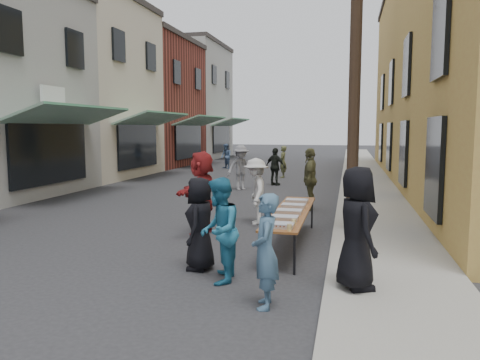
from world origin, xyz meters
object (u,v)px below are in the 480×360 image
at_px(catering_tray_sausage, 280,225).
at_px(server, 357,228).
at_px(guest_front_c, 219,230).
at_px(utility_pole_mid, 353,84).
at_px(serving_table, 291,213).
at_px(utility_pole_far, 351,99).
at_px(guest_front_a, 200,224).
at_px(utility_pole_near, 356,35).

xyz_separation_m(catering_tray_sausage, server, (1.27, -0.95, 0.21)).
xyz_separation_m(catering_tray_sausage, guest_front_c, (-0.84, -0.86, 0.05)).
distance_m(utility_pole_mid, catering_tray_sausage, 15.52).
xyz_separation_m(serving_table, catering_tray_sausage, (-0.00, -1.65, 0.08)).
bearing_deg(catering_tray_sausage, server, -36.65).
bearing_deg(utility_pole_far, utility_pole_mid, -90.00).
bearing_deg(serving_table, guest_front_a, -125.19).
relative_size(guest_front_c, server, 0.93).
height_order(utility_pole_far, guest_front_c, utility_pole_far).
distance_m(catering_tray_sausage, guest_front_c, 1.20).
bearing_deg(server, utility_pole_near, -20.41).
height_order(serving_table, guest_front_c, guest_front_c).
bearing_deg(guest_front_c, utility_pole_far, 168.05).
relative_size(guest_front_a, server, 0.89).
bearing_deg(guest_front_a, utility_pole_far, 171.26).
bearing_deg(serving_table, guest_front_c, -108.55).
height_order(utility_pole_far, guest_front_a, utility_pole_far).
relative_size(utility_pole_mid, guest_front_a, 5.57).
height_order(utility_pole_mid, catering_tray_sausage, utility_pole_mid).
bearing_deg(guest_front_c, guest_front_a, -146.78).
xyz_separation_m(guest_front_a, server, (2.62, -0.68, 0.20)).
distance_m(utility_pole_far, server, 28.19).
height_order(serving_table, guest_front_a, guest_front_a).
bearing_deg(utility_pole_near, serving_table, -131.64).
xyz_separation_m(utility_pole_far, guest_front_c, (-2.06, -27.88, -3.66)).
bearing_deg(catering_tray_sausage, utility_pole_far, 87.41).
xyz_separation_m(utility_pole_mid, guest_front_a, (-2.57, -15.29, -3.69)).
bearing_deg(utility_pole_far, guest_front_c, -94.23).
bearing_deg(serving_table, utility_pole_mid, 84.78).
distance_m(utility_pole_mid, serving_table, 13.95).
relative_size(utility_pole_near, guest_front_c, 5.35).
bearing_deg(guest_front_c, utility_pole_mid, 164.88).
height_order(utility_pole_near, utility_pole_far, same).
bearing_deg(utility_pole_far, catering_tray_sausage, -92.59).
bearing_deg(serving_table, catering_tray_sausage, -90.00).
xyz_separation_m(utility_pole_far, guest_front_a, (-2.57, -27.29, -3.69)).
bearing_deg(server, utility_pole_mid, -20.95).
xyz_separation_m(guest_front_c, server, (2.11, -0.09, 0.16)).
height_order(utility_pole_near, utility_pole_mid, same).
bearing_deg(server, guest_front_c, 66.48).
bearing_deg(utility_pole_near, guest_front_a, -128.02).
height_order(utility_pole_mid, guest_front_a, utility_pole_mid).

